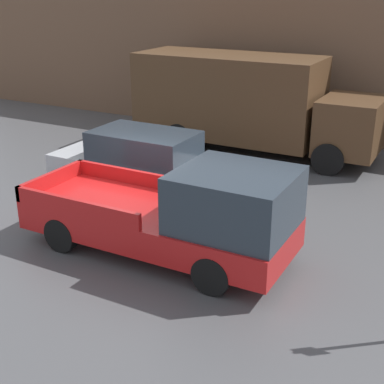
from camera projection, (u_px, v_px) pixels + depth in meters
The scene contains 5 objects.
ground_plane at pixel (128, 221), 12.40m from camera, with size 60.00×60.00×0.00m, color #4C4C4F.
building_wall at pixel (269, 62), 18.66m from camera, with size 28.00×0.15×5.13m.
pickup_truck at pixel (182, 215), 10.43m from camera, with size 5.53×2.10×2.00m.
car at pixel (142, 161), 13.95m from camera, with size 4.84×1.88×1.61m.
delivery_truck at pixel (245, 101), 17.03m from camera, with size 7.79×2.41×3.05m.
Camera 1 is at (6.67, -9.24, 5.15)m, focal length 50.00 mm.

